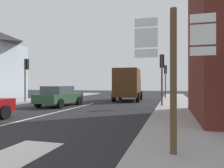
{
  "coord_description": "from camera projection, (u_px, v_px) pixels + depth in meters",
  "views": [
    {
      "loc": [
        6.35,
        -5.25,
        1.6
      ],
      "look_at": [
        1.33,
        13.16,
        1.63
      ],
      "focal_mm": 35.19,
      "sensor_mm": 36.0,
      "label": 1
    }
  ],
  "objects": [
    {
      "name": "sidewalk_right",
      "position": [
        178.0,
        111.0,
        12.68
      ],
      "size": [
        2.59,
        44.0,
        0.14
      ],
      "primitive_type": "cube",
      "color": "#9E9B96",
      "rests_on": "ground"
    },
    {
      "name": "traffic_light_far_right",
      "position": [
        165.0,
        74.0,
        23.54
      ],
      "size": [
        0.3,
        0.49,
        3.66
      ],
      "color": "#47474C",
      "rests_on": "ground"
    },
    {
      "name": "ground_plane",
      "position": [
        84.0,
        106.0,
        16.38
      ],
      "size": [
        80.0,
        80.0,
        0.0
      ],
      "primitive_type": "plane",
      "color": "#232326"
    },
    {
      "name": "lane_turn_arrow",
      "position": [
        18.0,
        154.0,
        4.98
      ],
      "size": [
        1.2,
        2.2,
        0.01
      ],
      "primitive_type": "cube",
      "color": "silver",
      "rests_on": "ground"
    },
    {
      "name": "lane_centre_stripe",
      "position": [
        57.0,
        112.0,
        12.52
      ],
      "size": [
        0.16,
        12.0,
        0.01
      ],
      "primitive_type": "cube",
      "color": "silver",
      "rests_on": "ground"
    },
    {
      "name": "route_sign_post",
      "position": [
        173.0,
        70.0,
        4.62
      ],
      "size": [
        1.66,
        0.14,
        3.2
      ],
      "color": "brown",
      "rests_on": "ground"
    },
    {
      "name": "traffic_light_near_right",
      "position": [
        162.0,
        68.0,
        15.14
      ],
      "size": [
        0.3,
        0.49,
        3.66
      ],
      "color": "#47474C",
      "rests_on": "ground"
    },
    {
      "name": "traffic_light_near_left",
      "position": [
        26.0,
        70.0,
        18.78
      ],
      "size": [
        0.3,
        0.49,
        3.77
      ],
      "color": "#47474C",
      "rests_on": "ground"
    },
    {
      "name": "sedan_far",
      "position": [
        59.0,
        96.0,
        16.05
      ],
      "size": [
        2.13,
        4.28,
        1.47
      ],
      "color": "#2D5133",
      "rests_on": "ground"
    },
    {
      "name": "delivery_truck",
      "position": [
        128.0,
        84.0,
        21.27
      ],
      "size": [
        2.72,
        5.12,
        3.05
      ],
      "color": "#4C2D14",
      "rests_on": "ground"
    }
  ]
}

